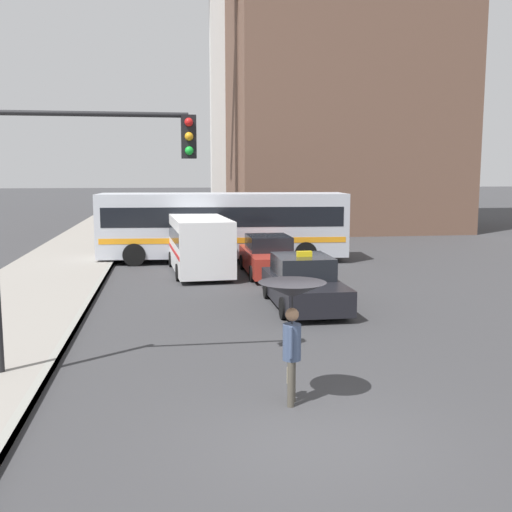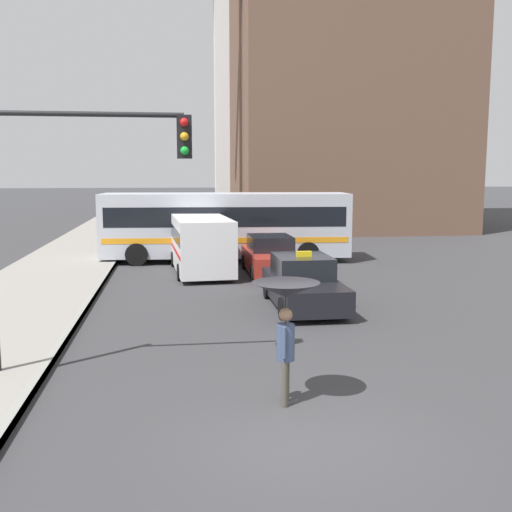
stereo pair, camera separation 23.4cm
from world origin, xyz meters
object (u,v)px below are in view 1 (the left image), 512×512
at_px(taxi, 303,284).
at_px(sedan_red, 269,257).
at_px(city_bus, 223,223).
at_px(traffic_light, 78,184).
at_px(ambulance_van, 199,242).
at_px(monument_cross, 217,42).
at_px(pedestrian_with_umbrella, 292,304).

bearing_deg(taxi, sedan_red, -89.48).
bearing_deg(city_bus, traffic_light, 168.73).
height_order(ambulance_van, city_bus, city_bus).
xyz_separation_m(taxi, sedan_red, (-0.05, 5.67, 0.01)).
relative_size(ambulance_van, city_bus, 0.53).
height_order(ambulance_van, traffic_light, traffic_light).
distance_m(ambulance_van, city_bus, 3.27).
xyz_separation_m(taxi, monument_cross, (-0.63, 21.58, 11.25)).
bearing_deg(city_bus, ambulance_van, 161.34).
height_order(pedestrian_with_umbrella, traffic_light, traffic_light).
bearing_deg(taxi, traffic_light, 44.19).
bearing_deg(city_bus, sedan_red, -155.93).
relative_size(city_bus, monument_cross, 0.52).
height_order(sedan_red, city_bus, city_bus).
height_order(taxi, pedestrian_with_umbrella, pedestrian_with_umbrella).
bearing_deg(sedan_red, traffic_light, 63.61).
distance_m(taxi, ambulance_van, 7.10).
relative_size(sedan_red, traffic_light, 0.87).
bearing_deg(sedan_red, pedestrian_with_umbrella, 81.94).
bearing_deg(monument_cross, sedan_red, -87.91).
bearing_deg(sedan_red, taxi, 90.52).
xyz_separation_m(city_bus, monument_cross, (0.83, 12.04, 10.25)).
xyz_separation_m(pedestrian_with_umbrella, traffic_light, (-3.64, 1.93, 1.96)).
distance_m(ambulance_van, traffic_light, 12.50).
bearing_deg(pedestrian_with_umbrella, city_bus, 16.04).
bearing_deg(traffic_light, taxi, 44.19).
bearing_deg(ambulance_van, traffic_light, 72.82).
xyz_separation_m(ambulance_van, traffic_light, (-2.82, -11.92, 2.48)).
height_order(taxi, sedan_red, taxi).
distance_m(ambulance_van, pedestrian_with_umbrella, 13.89).
bearing_deg(ambulance_van, city_bus, -116.51).
bearing_deg(pedestrian_with_umbrella, monument_cross, 14.99).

